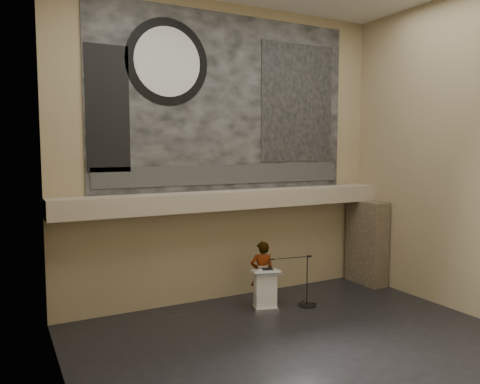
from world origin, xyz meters
TOP-DOWN VIEW (x-y plane):
  - floor at (0.00, 0.00)m, footprint 10.00×10.00m
  - wall_back at (0.00, 4.00)m, footprint 10.00×0.02m
  - wall_front at (0.00, -4.00)m, footprint 10.00×0.02m
  - wall_left at (-5.00, 0.00)m, footprint 0.02×8.00m
  - wall_right at (5.00, 0.00)m, footprint 0.02×8.00m
  - soffit at (0.00, 3.60)m, footprint 10.00×0.80m
  - sprinkler_left at (-1.60, 3.55)m, footprint 0.04×0.04m
  - sprinkler_right at (1.90, 3.55)m, footprint 0.04×0.04m
  - banner at (0.00, 3.97)m, footprint 8.00×0.05m
  - banner_text_strip at (0.00, 3.93)m, footprint 7.76×0.02m
  - banner_clock_rim at (-1.80, 3.93)m, footprint 2.30×0.02m
  - banner_clock_face at (-1.80, 3.91)m, footprint 1.84×0.02m
  - banner_building_print at (2.40, 3.93)m, footprint 2.60×0.02m
  - banner_brick_print at (-3.40, 3.93)m, footprint 1.10×0.02m
  - stone_pier at (4.65, 3.15)m, footprint 0.60×1.40m
  - lectern at (0.43, 2.52)m, footprint 0.85×0.71m
  - binder at (0.49, 2.51)m, footprint 0.34×0.30m
  - papers at (0.37, 2.47)m, footprint 0.28×0.32m
  - speaker_person at (0.51, 2.84)m, footprint 0.78×0.63m
  - mic_stand at (1.57, 2.24)m, footprint 1.38×0.52m

SIDE VIEW (x-z plane):
  - floor at x=0.00m, z-range 0.00..0.00m
  - mic_stand at x=1.57m, z-range -0.51..0.93m
  - lectern at x=0.43m, z-range -0.01..1.12m
  - speaker_person at x=0.51m, z-range 0.00..1.83m
  - papers at x=0.37m, z-range 1.10..1.10m
  - binder at x=0.49m, z-range 1.10..1.14m
  - stone_pier at x=4.65m, z-range 0.00..2.70m
  - sprinkler_left at x=-1.60m, z-range 2.64..2.70m
  - sprinkler_right at x=1.90m, z-range 2.64..2.70m
  - soffit at x=0.00m, z-range 2.70..3.20m
  - banner_text_strip at x=0.00m, z-range 3.38..3.93m
  - wall_back at x=0.00m, z-range 0.00..8.50m
  - wall_front at x=0.00m, z-range 0.00..8.50m
  - wall_left at x=-5.00m, z-range 0.00..8.50m
  - wall_right at x=5.00m, z-range 0.00..8.50m
  - banner_brick_print at x=-3.40m, z-range 3.80..7.00m
  - banner at x=0.00m, z-range 3.20..8.20m
  - banner_building_print at x=2.40m, z-range 4.00..7.60m
  - banner_clock_rim at x=-1.80m, z-range 5.55..7.85m
  - banner_clock_face at x=-1.80m, z-range 5.78..7.62m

